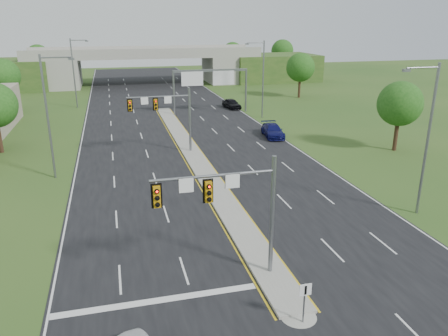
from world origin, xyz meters
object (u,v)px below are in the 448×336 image
object	(u,v)px
signal_mast_far	(168,110)
car_far_c	(232,104)
overpass	(146,68)
signal_mast_near	(232,201)
sign_gantry	(210,79)
keep_right_sign	(305,297)
car_far_b	(273,131)

from	to	relation	value
signal_mast_far	car_far_c	size ratio (longest dim) A/B	1.54
overpass	car_far_c	bearing A→B (deg)	-71.08
signal_mast_near	sign_gantry	world-z (taller)	signal_mast_near
keep_right_sign	overpass	world-z (taller)	overpass
keep_right_sign	overpass	distance (m)	84.55
signal_mast_near	keep_right_sign	distance (m)	5.94
signal_mast_near	keep_right_sign	xyz separation A→B (m)	(2.26, -4.45, -3.21)
sign_gantry	car_far_b	distance (m)	17.18
signal_mast_far	car_far_b	xyz separation A→B (m)	(13.26, 3.97, -3.94)
car_far_b	car_far_c	bearing A→B (deg)	97.16
keep_right_sign	sign_gantry	xyz separation A→B (m)	(6.68, 49.45, 3.72)
car_far_b	sign_gantry	bearing A→B (deg)	112.24
signal_mast_near	sign_gantry	distance (m)	45.88
sign_gantry	car_far_b	bearing A→B (deg)	-74.92
signal_mast_far	keep_right_sign	world-z (taller)	signal_mast_far
keep_right_sign	car_far_b	xyz separation A→B (m)	(11.00, 33.42, -0.73)
signal_mast_near	keep_right_sign	size ratio (longest dim) A/B	3.18
signal_mast_near	signal_mast_far	world-z (taller)	same
signal_mast_far	sign_gantry	xyz separation A→B (m)	(8.95, 19.99, 0.51)
car_far_b	keep_right_sign	bearing A→B (deg)	-101.05
sign_gantry	car_far_c	xyz separation A→B (m)	(4.32, 2.99, -4.44)
sign_gantry	car_far_b	xyz separation A→B (m)	(4.32, -16.02, -4.45)
signal_mast_far	overpass	bearing A→B (deg)	87.65
signal_mast_far	car_far_c	world-z (taller)	signal_mast_far
keep_right_sign	signal_mast_far	bearing A→B (deg)	94.39
car_far_b	overpass	bearing A→B (deg)	109.31
keep_right_sign	car_far_c	world-z (taller)	keep_right_sign
sign_gantry	car_far_b	size ratio (longest dim) A/B	2.19
overpass	car_far_b	distance (m)	52.35
signal_mast_near	keep_right_sign	bearing A→B (deg)	-63.06
car_far_c	signal_mast_near	bearing A→B (deg)	-114.59
car_far_c	signal_mast_far	bearing A→B (deg)	-129.13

